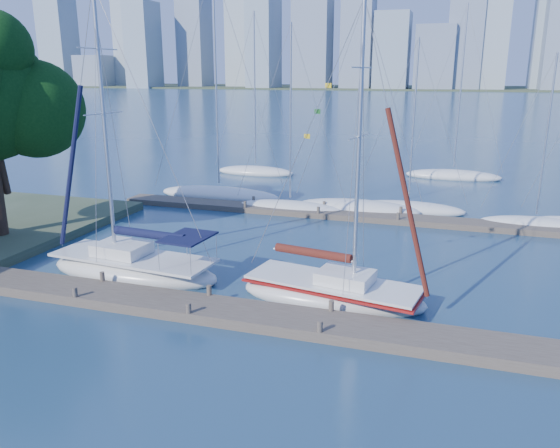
% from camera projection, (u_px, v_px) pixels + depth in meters
% --- Properties ---
extents(ground, '(700.00, 700.00, 0.00)m').
position_uv_depth(ground, '(200.00, 313.00, 21.19)').
color(ground, '#17324B').
rests_on(ground, ground).
extents(near_dock, '(26.00, 2.00, 0.40)m').
position_uv_depth(near_dock, '(200.00, 308.00, 21.13)').
color(near_dock, '#493E36').
rests_on(near_dock, ground).
extents(far_dock, '(30.00, 1.80, 0.36)m').
position_uv_depth(far_dock, '(336.00, 214.00, 35.24)').
color(far_dock, '#493E36').
rests_on(far_dock, ground).
extents(far_shore, '(800.00, 100.00, 1.50)m').
position_uv_depth(far_shore, '(443.00, 89.00, 314.90)').
color(far_shore, '#38472D').
rests_on(far_shore, ground).
extents(sailboat_navy, '(8.48, 3.42, 13.10)m').
position_uv_depth(sailboat_navy, '(133.00, 255.00, 24.74)').
color(sailboat_navy, silver).
rests_on(sailboat_navy, ground).
extents(sailboat_maroon, '(7.88, 3.72, 12.06)m').
position_uv_depth(sailboat_maroon, '(333.00, 279.00, 22.00)').
color(sailboat_maroon, silver).
rests_on(sailboat_maroon, ground).
extents(bg_boat_0, '(9.69, 5.39, 16.43)m').
position_uv_depth(bg_boat_0, '(219.00, 194.00, 40.59)').
color(bg_boat_0, silver).
rests_on(bg_boat_0, ground).
extents(bg_boat_1, '(7.54, 2.32, 12.33)m').
position_uv_depth(bg_boat_1, '(290.00, 208.00, 36.69)').
color(bg_boat_1, silver).
rests_on(bg_boat_1, ground).
extents(bg_boat_2, '(8.48, 2.70, 13.67)m').
position_uv_depth(bg_boat_2, '(357.00, 208.00, 36.41)').
color(bg_boat_2, silver).
rests_on(bg_boat_2, ground).
extents(bg_boat_3, '(7.68, 2.85, 11.45)m').
position_uv_depth(bg_boat_3, '(408.00, 208.00, 36.56)').
color(bg_boat_3, silver).
rests_on(bg_boat_3, ground).
extents(bg_boat_4, '(6.78, 3.78, 10.39)m').
position_uv_depth(bg_boat_4, '(535.00, 224.00, 32.70)').
color(bg_boat_4, silver).
rests_on(bg_boat_4, ground).
extents(bg_boat_6, '(7.62, 4.65, 14.42)m').
position_uv_depth(bg_boat_6, '(256.00, 171.00, 50.02)').
color(bg_boat_6, silver).
rests_on(bg_boat_6, ground).
extents(bg_boat_7, '(8.49, 4.54, 14.83)m').
position_uv_depth(bg_boat_7, '(453.00, 175.00, 48.00)').
color(bg_boat_7, silver).
rests_on(bg_boat_7, ground).
extents(skyline, '(503.80, 51.31, 104.73)m').
position_uv_depth(skyline, '(497.00, 17.00, 271.29)').
color(skyline, '#8294A8').
rests_on(skyline, ground).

